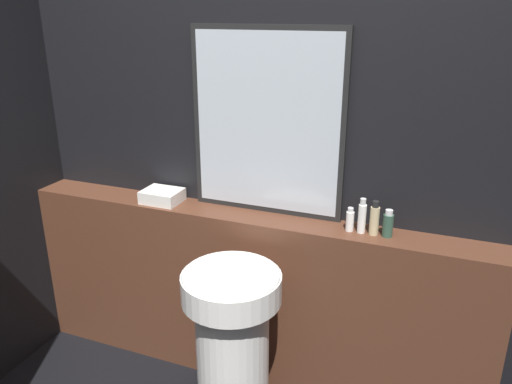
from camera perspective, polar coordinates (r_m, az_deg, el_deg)
wall_back at (r=2.47m, az=0.01°, el=5.21°), size 8.00×0.06×2.50m
vanity_counter at (r=2.67m, az=-1.07°, el=-11.89°), size 2.44×0.21×0.94m
pedestal_sink at (r=2.35m, az=-2.70°, el=-17.17°), size 0.44×0.44×0.84m
mirror at (r=2.37m, az=1.25°, el=7.84°), size 0.76×0.03×0.89m
towel_stack at (r=2.65m, az=-10.67°, el=-0.44°), size 0.20×0.16×0.06m
shampoo_bottle at (r=2.30m, az=10.68°, el=-3.18°), size 0.04×0.04×0.11m
conditioner_bottle at (r=2.29m, az=12.02°, el=-2.81°), size 0.04×0.04×0.16m
lotion_bottle at (r=2.28m, az=13.38°, el=-3.04°), size 0.04×0.04×0.16m
body_wash_bottle at (r=2.28m, az=14.85°, el=-3.59°), size 0.05×0.05×0.13m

